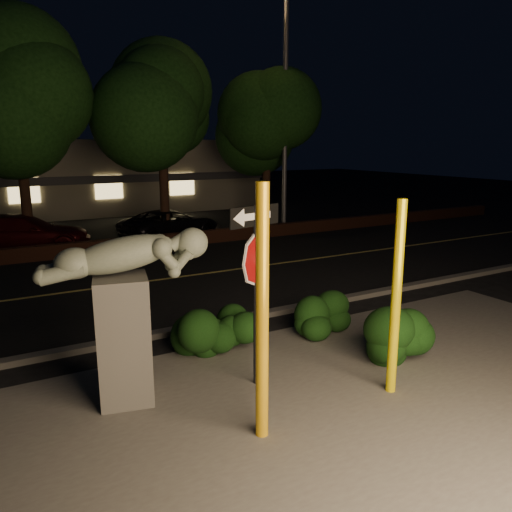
# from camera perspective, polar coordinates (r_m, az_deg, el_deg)

# --- Properties ---
(ground) EXTENTS (90.00, 90.00, 0.00)m
(ground) POSITION_cam_1_polar(r_m,az_deg,el_deg) (17.18, -14.99, -0.46)
(ground) COLOR black
(ground) RESTS_ON ground
(patio) EXTENTS (14.00, 6.00, 0.02)m
(patio) POSITION_cam_1_polar(r_m,az_deg,el_deg) (7.65, 7.51, -17.06)
(patio) COLOR #4C4944
(patio) RESTS_ON ground
(road) EXTENTS (80.00, 8.00, 0.01)m
(road) POSITION_cam_1_polar(r_m,az_deg,el_deg) (14.38, -11.94, -2.83)
(road) COLOR black
(road) RESTS_ON ground
(lane_marking) EXTENTS (80.00, 0.12, 0.00)m
(lane_marking) POSITION_cam_1_polar(r_m,az_deg,el_deg) (14.37, -11.95, -2.78)
(lane_marking) COLOR tan
(lane_marking) RESTS_ON road
(curb) EXTENTS (80.00, 0.25, 0.12)m
(curb) POSITION_cam_1_polar(r_m,az_deg,el_deg) (10.69, -5.19, -7.77)
(curb) COLOR #4C4944
(curb) RESTS_ON ground
(brick_wall) EXTENTS (40.00, 0.35, 0.50)m
(brick_wall) POSITION_cam_1_polar(r_m,az_deg,el_deg) (18.37, -16.06, 1.11)
(brick_wall) COLOR #422115
(brick_wall) RESTS_ON ground
(parking_lot) EXTENTS (40.00, 12.00, 0.01)m
(parking_lot) POSITION_cam_1_polar(r_m,az_deg,el_deg) (23.91, -19.26, 2.91)
(parking_lot) COLOR black
(parking_lot) RESTS_ON ground
(building) EXTENTS (22.00, 10.20, 4.00)m
(building) POSITION_cam_1_polar(r_m,az_deg,el_deg) (31.56, -22.22, 8.55)
(building) COLOR gray
(building) RESTS_ON ground
(tree_far_b) EXTENTS (5.20, 5.20, 8.41)m
(tree_far_b) POSITION_cam_1_polar(r_m,az_deg,el_deg) (19.65, -26.02, 18.11)
(tree_far_b) COLOR black
(tree_far_b) RESTS_ON ground
(tree_far_c) EXTENTS (4.80, 4.80, 7.84)m
(tree_far_c) POSITION_cam_1_polar(r_m,az_deg,el_deg) (20.24, -10.89, 17.81)
(tree_far_c) COLOR black
(tree_far_c) RESTS_ON ground
(tree_far_d) EXTENTS (4.40, 4.40, 7.42)m
(tree_far_d) POSITION_cam_1_polar(r_m,az_deg,el_deg) (22.78, 1.24, 16.82)
(tree_far_d) COLOR black
(tree_far_d) RESTS_ON ground
(yellow_pole_left) EXTENTS (0.17, 0.17, 3.36)m
(yellow_pole_left) POSITION_cam_1_polar(r_m,az_deg,el_deg) (6.31, 0.71, -6.85)
(yellow_pole_left) COLOR gold
(yellow_pole_left) RESTS_ON ground
(yellow_pole_right) EXTENTS (0.15, 0.15, 3.03)m
(yellow_pole_right) POSITION_cam_1_polar(r_m,az_deg,el_deg) (7.80, 15.71, -4.78)
(yellow_pole_right) COLOR yellow
(yellow_pole_right) RESTS_ON ground
(signpost) EXTENTS (0.96, 0.26, 2.89)m
(signpost) POSITION_cam_1_polar(r_m,az_deg,el_deg) (7.61, -0.08, -0.49)
(signpost) COLOR black
(signpost) RESTS_ON ground
(sculpture) EXTENTS (2.43, 1.13, 2.60)m
(sculpture) POSITION_cam_1_polar(r_m,az_deg,el_deg) (7.48, -14.80, -4.77)
(sculpture) COLOR #4C4944
(sculpture) RESTS_ON ground
(hedge_center) EXTENTS (2.01, 1.45, 0.95)m
(hedge_center) POSITION_cam_1_polar(r_m,az_deg,el_deg) (9.34, -4.96, -8.16)
(hedge_center) COLOR black
(hedge_center) RESTS_ON ground
(hedge_right) EXTENTS (1.63, 1.12, 0.97)m
(hedge_right) POSITION_cam_1_polar(r_m,az_deg,el_deg) (10.23, 8.00, -6.27)
(hedge_right) COLOR black
(hedge_right) RESTS_ON ground
(hedge_far_right) EXTENTS (1.85, 1.55, 1.10)m
(hedge_far_right) POSITION_cam_1_polar(r_m,az_deg,el_deg) (9.17, 15.34, -8.48)
(hedge_far_right) COLOR black
(hedge_far_right) RESTS_ON ground
(streetlight) EXTENTS (1.49, 0.43, 9.86)m
(streetlight) POSITION_cam_1_polar(r_m,az_deg,el_deg) (21.40, 2.87, 18.28)
(streetlight) COLOR #535358
(streetlight) RESTS_ON ground
(parked_car_darkred) EXTENTS (4.95, 2.98, 1.34)m
(parked_car_darkred) POSITION_cam_1_polar(r_m,az_deg,el_deg) (19.63, -25.16, 2.37)
(parked_car_darkred) COLOR #3E0A0D
(parked_car_darkred) RESTS_ON ground
(parked_car_dark) EXTENTS (4.56, 3.04, 1.16)m
(parked_car_dark) POSITION_cam_1_polar(r_m,az_deg,el_deg) (20.78, -9.80, 3.66)
(parked_car_dark) COLOR black
(parked_car_dark) RESTS_ON ground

